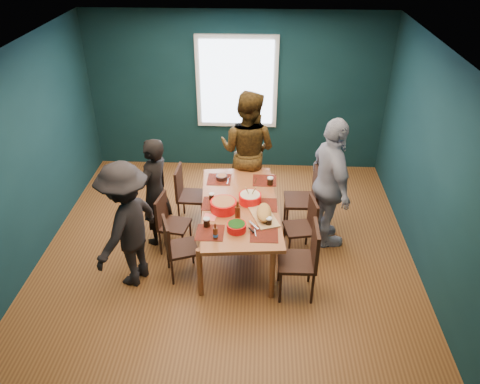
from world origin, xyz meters
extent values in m
cube|color=#915A2A|center=(0.00, 0.00, -0.01)|extent=(5.00, 5.00, 0.01)
cube|color=silver|center=(0.00, 0.00, 2.70)|extent=(5.00, 5.00, 0.01)
cube|color=#0F2E33|center=(-2.50, 0.00, 1.35)|extent=(0.01, 5.00, 2.70)
cube|color=#0F2E33|center=(2.50, 0.00, 1.35)|extent=(0.01, 5.00, 2.70)
cube|color=#0F2E33|center=(0.00, 2.50, 1.35)|extent=(5.00, 0.01, 2.70)
cube|color=#0F2E33|center=(0.00, -2.50, 1.35)|extent=(5.00, 0.01, 2.70)
cube|color=white|center=(0.00, 2.47, 1.55)|extent=(1.35, 0.06, 1.55)
cube|color=#A35931|center=(0.17, 0.02, 0.71)|extent=(1.15, 2.02, 0.05)
cylinder|color=#A35931|center=(-0.26, -0.88, 0.34)|extent=(0.07, 0.07, 0.69)
cylinder|color=#A35931|center=(0.60, -0.88, 0.34)|extent=(0.07, 0.07, 0.69)
cylinder|color=#A35931|center=(-0.26, 0.91, 0.34)|extent=(0.07, 0.07, 0.69)
cylinder|color=#A35931|center=(0.60, 0.91, 0.34)|extent=(0.07, 0.07, 0.69)
cube|color=black|center=(-0.56, 0.68, 0.43)|extent=(0.42, 0.42, 0.04)
cube|color=black|center=(-0.74, 0.69, 0.66)|extent=(0.06, 0.40, 0.44)
cylinder|color=black|center=(-0.74, 0.52, 0.20)|extent=(0.03, 0.03, 0.41)
cylinder|color=black|center=(-0.40, 0.50, 0.20)|extent=(0.03, 0.03, 0.41)
cylinder|color=black|center=(-0.73, 0.86, 0.20)|extent=(0.03, 0.03, 0.41)
cylinder|color=black|center=(-0.38, 0.84, 0.20)|extent=(0.03, 0.03, 0.41)
cube|color=black|center=(-0.70, -0.01, 0.40)|extent=(0.43, 0.43, 0.04)
cube|color=black|center=(-0.87, 0.02, 0.62)|extent=(0.10, 0.37, 0.41)
cylinder|color=black|center=(-0.89, -0.14, 0.19)|extent=(0.03, 0.03, 0.38)
cylinder|color=black|center=(-0.57, -0.20, 0.19)|extent=(0.03, 0.03, 0.38)
cylinder|color=black|center=(-0.83, 0.17, 0.19)|extent=(0.03, 0.03, 0.38)
cylinder|color=black|center=(-0.52, 0.12, 0.19)|extent=(0.03, 0.03, 0.38)
cube|color=black|center=(-0.53, -0.51, 0.41)|extent=(0.49, 0.49, 0.04)
cube|color=black|center=(-0.69, -0.57, 0.63)|extent=(0.16, 0.37, 0.42)
cylinder|color=black|center=(-0.62, -0.72, 0.19)|extent=(0.03, 0.03, 0.39)
cylinder|color=black|center=(-0.32, -0.61, 0.19)|extent=(0.03, 0.03, 0.39)
cylinder|color=black|center=(-0.74, -0.41, 0.19)|extent=(0.03, 0.03, 0.39)
cylinder|color=black|center=(-0.43, -0.30, 0.19)|extent=(0.03, 0.03, 0.39)
cube|color=black|center=(1.00, 0.57, 0.48)|extent=(0.46, 0.46, 0.04)
cube|color=black|center=(1.21, 0.57, 0.74)|extent=(0.05, 0.45, 0.49)
cylinder|color=black|center=(0.82, 0.37, 0.23)|extent=(0.03, 0.03, 0.46)
cylinder|color=black|center=(1.20, 0.38, 0.23)|extent=(0.03, 0.03, 0.46)
cylinder|color=black|center=(0.81, 0.75, 0.23)|extent=(0.03, 0.03, 0.46)
cylinder|color=black|center=(1.19, 0.76, 0.23)|extent=(0.03, 0.03, 0.46)
cube|color=black|center=(0.96, -0.01, 0.40)|extent=(0.44, 0.44, 0.04)
cube|color=black|center=(1.13, 0.02, 0.63)|extent=(0.11, 0.38, 0.41)
cylinder|color=black|center=(0.83, -0.20, 0.19)|extent=(0.03, 0.03, 0.38)
cylinder|color=black|center=(1.15, -0.14, 0.19)|extent=(0.03, 0.03, 0.38)
cylinder|color=black|center=(0.77, 0.11, 0.19)|extent=(0.03, 0.03, 0.38)
cylinder|color=black|center=(1.09, 0.18, 0.19)|extent=(0.03, 0.03, 0.38)
cube|color=black|center=(0.88, -0.77, 0.47)|extent=(0.44, 0.44, 0.04)
cube|color=black|center=(1.08, -0.77, 0.73)|extent=(0.05, 0.44, 0.48)
cylinder|color=black|center=(0.69, -0.96, 0.22)|extent=(0.03, 0.03, 0.45)
cylinder|color=black|center=(1.07, -0.96, 0.22)|extent=(0.03, 0.03, 0.45)
cylinder|color=black|center=(0.69, -0.59, 0.22)|extent=(0.03, 0.03, 0.45)
cylinder|color=black|center=(1.07, -0.58, 0.22)|extent=(0.03, 0.03, 0.45)
imported|color=black|center=(-0.98, 0.21, 0.77)|extent=(0.57, 0.67, 1.55)
imported|color=black|center=(0.23, 1.21, 0.93)|extent=(1.09, 0.98, 1.85)
imported|color=white|center=(1.35, 0.27, 0.92)|extent=(0.71, 1.16, 1.84)
imported|color=black|center=(-1.13, -0.63, 0.82)|extent=(0.97, 1.21, 1.64)
cylinder|color=red|center=(-0.03, -0.13, 0.81)|extent=(0.33, 0.33, 0.13)
cylinder|color=olive|center=(-0.03, -0.13, 0.87)|extent=(0.29, 0.29, 0.02)
cylinder|color=red|center=(0.30, 0.08, 0.80)|extent=(0.29, 0.29, 0.12)
cylinder|color=beige|center=(0.30, 0.08, 0.85)|extent=(0.26, 0.26, 0.02)
cylinder|color=tan|center=(0.34, 0.08, 0.90)|extent=(0.09, 0.16, 0.23)
cylinder|color=tan|center=(0.27, 0.08, 0.90)|extent=(0.07, 0.17, 0.23)
cylinder|color=red|center=(0.16, -0.55, 0.79)|extent=(0.23, 0.23, 0.10)
cylinder|color=#144D13|center=(0.16, -0.55, 0.83)|extent=(0.21, 0.21, 0.02)
cube|color=tan|center=(0.48, -0.27, 0.75)|extent=(0.41, 0.56, 0.02)
ellipsoid|color=#C38946|center=(0.48, -0.27, 0.82)|extent=(0.30, 0.44, 0.12)
cube|color=silver|center=(0.36, -0.47, 0.77)|extent=(0.14, 0.18, 0.00)
cylinder|color=black|center=(0.34, -0.58, 0.77)|extent=(0.08, 0.10, 0.02)
sphere|color=#145A1B|center=(0.48, -0.38, 0.82)|extent=(0.04, 0.04, 0.04)
sphere|color=#145A1B|center=(0.48, -0.27, 0.82)|extent=(0.04, 0.04, 0.04)
sphere|color=#145A1B|center=(0.48, -0.16, 0.82)|extent=(0.04, 0.04, 0.04)
cylinder|color=black|center=(-0.12, 0.66, 0.77)|extent=(0.16, 0.16, 0.06)
cylinder|color=olive|center=(-0.12, 0.66, 0.80)|extent=(0.13, 0.13, 0.02)
cylinder|color=#4B1E0D|center=(-0.08, -0.73, 0.82)|extent=(0.06, 0.06, 0.16)
cylinder|color=#4B1E0D|center=(-0.08, -0.73, 0.92)|extent=(0.02, 0.02, 0.06)
cylinder|color=blue|center=(-0.08, -0.73, 0.79)|extent=(0.06, 0.06, 0.03)
cylinder|color=#4B1E0D|center=(0.16, -0.33, 0.83)|extent=(0.07, 0.07, 0.19)
cylinder|color=#4B1E0D|center=(0.16, -0.33, 0.97)|extent=(0.03, 0.03, 0.08)
cylinder|color=black|center=(-0.20, -0.49, 0.80)|extent=(0.08, 0.08, 0.11)
cylinder|color=silver|center=(-0.20, -0.49, 0.85)|extent=(0.09, 0.09, 0.02)
cylinder|color=black|center=(0.54, -0.42, 0.79)|extent=(0.07, 0.07, 0.10)
cylinder|color=silver|center=(0.54, -0.42, 0.84)|extent=(0.08, 0.08, 0.02)
cylinder|color=black|center=(0.57, 0.54, 0.80)|extent=(0.08, 0.08, 0.11)
cylinder|color=silver|center=(0.57, 0.54, 0.85)|extent=(0.08, 0.08, 0.02)
cylinder|color=black|center=(-0.21, 0.11, 0.78)|extent=(0.07, 0.07, 0.09)
cylinder|color=silver|center=(-0.21, 0.11, 0.83)|extent=(0.07, 0.07, 0.01)
cube|color=#FF6F6B|center=(0.57, 0.02, 0.74)|extent=(0.19, 0.19, 0.00)
cube|color=#FF6F6B|center=(-0.19, -0.29, 0.74)|extent=(0.17, 0.17, 0.00)
cube|color=#FF6F6B|center=(0.55, -0.62, 0.74)|extent=(0.19, 0.19, 0.00)
camera|label=1|loc=(0.42, -5.06, 4.06)|focal=35.00mm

